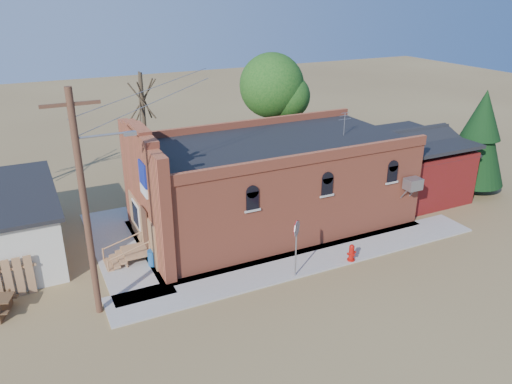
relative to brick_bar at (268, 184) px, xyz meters
name	(u,v)px	position (x,y,z in m)	size (l,w,h in m)	color
ground	(292,278)	(-1.64, -5.49, -2.34)	(120.00, 120.00, 0.00)	brown
sidewalk_south	(310,260)	(-0.14, -4.59, -2.30)	(19.00, 2.20, 0.08)	#9E9991
sidewalk_west	(122,249)	(-7.94, 0.51, -2.30)	(2.60, 10.00, 0.08)	#9E9991
brick_bar	(268,184)	(0.00, 0.00, 0.00)	(16.40, 7.97, 6.30)	#C3583B
red_shed	(410,159)	(9.86, 0.01, -0.07)	(5.40, 6.40, 4.30)	#611510
utility_pole	(86,202)	(-9.79, -4.29, 2.43)	(3.12, 0.26, 9.00)	#482A1C
tree_bare_near	(142,98)	(-4.64, 7.51, 3.62)	(2.80, 2.80, 7.65)	#4C3F2B
tree_leafy	(272,86)	(4.36, 8.01, 3.59)	(4.40, 4.40, 8.15)	#4C3F2B
evergreen_tree	(480,135)	(13.86, -1.49, 1.37)	(3.60, 3.60, 6.50)	#4C3F2B
fire_hydrant	(352,253)	(1.60, -5.50, -1.85)	(0.48, 0.46, 0.83)	#A10E09
stop_sign	(296,234)	(-1.46, -5.49, -0.17)	(0.57, 0.57, 2.72)	gray
trash_barrel	(153,258)	(-6.94, -1.79, -1.89)	(0.48, 0.48, 0.74)	#1A4D86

